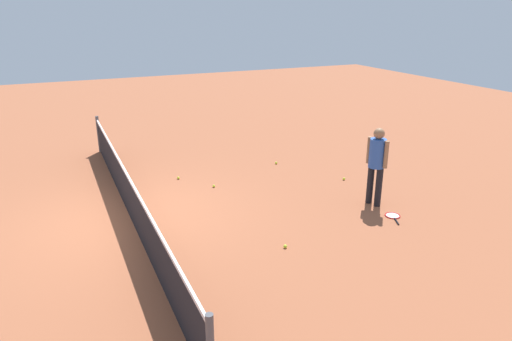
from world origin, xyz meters
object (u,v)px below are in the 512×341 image
object	(u,v)px
player_near_side	(377,160)
tennis_ball_baseline	(344,179)
tennis_ball_stray_left	(214,186)
tennis_ball_by_net	(369,185)
tennis_racket_near_player	(393,216)
tennis_ball_stray_right	(285,246)
tennis_ball_near_player	(276,163)
tennis_ball_midcourt	(178,178)

from	to	relation	value
player_near_side	tennis_ball_baseline	distance (m)	1.80
tennis_ball_stray_left	player_near_side	bearing A→B (deg)	-129.83
tennis_ball_by_net	tennis_ball_baseline	size ratio (longest dim) A/B	1.00
tennis_ball_by_net	tennis_ball_stray_left	size ratio (longest dim) A/B	1.00
tennis_ball_baseline	tennis_racket_near_player	bearing A→B (deg)	172.16
tennis_racket_near_player	tennis_ball_by_net	distance (m)	1.67
tennis_ball_stray_left	tennis_racket_near_player	bearing A→B (deg)	-137.44
tennis_ball_by_net	tennis_ball_baseline	distance (m)	0.69
tennis_racket_near_player	tennis_ball_stray_right	xyz separation A→B (m)	(-0.25, 2.62, 0.02)
tennis_ball_near_player	tennis_ball_stray_right	distance (m)	4.65
player_near_side	tennis_ball_stray_left	bearing A→B (deg)	50.17
player_near_side	tennis_ball_near_player	world-z (taller)	player_near_side
tennis_ball_by_net	player_near_side	bearing A→B (deg)	147.03
player_near_side	tennis_ball_stray_right	world-z (taller)	player_near_side
player_near_side	tennis_ball_stray_right	bearing A→B (deg)	109.52
tennis_ball_near_player	tennis_ball_stray_left	bearing A→B (deg)	113.56
tennis_ball_stray_right	tennis_ball_by_net	bearing A→B (deg)	-60.61
tennis_ball_midcourt	tennis_ball_stray_right	distance (m)	4.26
tennis_ball_stray_right	tennis_racket_near_player	bearing A→B (deg)	-84.65
tennis_ball_near_player	tennis_ball_stray_left	world-z (taller)	same
player_near_side	tennis_racket_near_player	world-z (taller)	player_near_side
tennis_ball_midcourt	player_near_side	bearing A→B (deg)	-133.25
tennis_racket_near_player	tennis_ball_midcourt	bearing A→B (deg)	41.00
tennis_ball_near_player	tennis_ball_stray_left	xyz separation A→B (m)	(-0.93, 2.13, 0.00)
tennis_racket_near_player	tennis_ball_midcourt	size ratio (longest dim) A/B	9.12
tennis_ball_by_net	tennis_ball_midcourt	world-z (taller)	same
player_near_side	tennis_racket_near_player	xyz separation A→B (m)	(-0.69, 0.03, -1.00)
tennis_ball_near_player	tennis_racket_near_player	bearing A→B (deg)	-170.38
tennis_ball_near_player	tennis_ball_baseline	size ratio (longest dim) A/B	1.00
tennis_ball_stray_left	tennis_ball_baseline	bearing A→B (deg)	-105.62
tennis_ball_by_net	tennis_ball_stray_left	distance (m)	3.71
tennis_ball_baseline	tennis_ball_near_player	bearing A→B (deg)	28.51
tennis_ball_near_player	tennis_ball_midcourt	bearing A→B (deg)	90.89
tennis_ball_stray_left	tennis_ball_near_player	bearing A→B (deg)	-66.44
tennis_racket_near_player	tennis_ball_stray_left	bearing A→B (deg)	42.56
tennis_ball_midcourt	tennis_ball_stray_right	world-z (taller)	same
tennis_ball_by_net	tennis_racket_near_player	bearing A→B (deg)	159.31
player_near_side	tennis_ball_midcourt	bearing A→B (deg)	46.75
player_near_side	tennis_racket_near_player	distance (m)	1.21
tennis_racket_near_player	tennis_ball_stray_right	bearing A→B (deg)	95.35
tennis_ball_baseline	tennis_ball_by_net	bearing A→B (deg)	-155.04
player_near_side	tennis_ball_baseline	bearing A→B (deg)	-10.44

